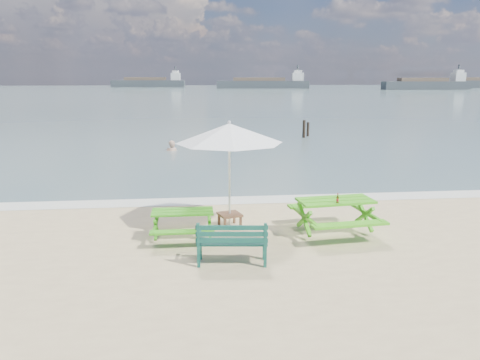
{
  "coord_description": "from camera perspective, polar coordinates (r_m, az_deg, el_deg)",
  "views": [
    {
      "loc": [
        -0.96,
        -9.09,
        3.74
      ],
      "look_at": [
        0.29,
        3.0,
        1.0
      ],
      "focal_mm": 35.0,
      "sensor_mm": 36.0,
      "label": 1
    }
  ],
  "objects": [
    {
      "name": "side_table",
      "position": [
        11.81,
        -1.26,
        -4.85
      ],
      "size": [
        0.66,
        0.66,
        0.34
      ],
      "color": "brown",
      "rests_on": "ground"
    },
    {
      "name": "swimmer",
      "position": [
        24.01,
        -8.31,
        2.61
      ],
      "size": [
        0.74,
        0.55,
        1.86
      ],
      "color": "tan",
      "rests_on": "ground"
    },
    {
      "name": "picnic_table_left",
      "position": [
        11.0,
        -6.97,
        -5.49
      ],
      "size": [
        1.42,
        1.58,
        0.67
      ],
      "color": "#359516",
      "rests_on": "ground"
    },
    {
      "name": "picnic_table_right",
      "position": [
        11.47,
        11.49,
        -4.46
      ],
      "size": [
        1.98,
        2.16,
        0.85
      ],
      "color": "#44AC1A",
      "rests_on": "ground"
    },
    {
      "name": "park_bench",
      "position": [
        9.56,
        -0.97,
        -8.58
      ],
      "size": [
        1.46,
        0.63,
        0.87
      ],
      "color": "#11463C",
      "rests_on": "ground"
    },
    {
      "name": "patio_umbrella",
      "position": [
        11.35,
        -1.31,
        5.72
      ],
      "size": [
        3.29,
        3.29,
        2.6
      ],
      "color": "silver",
      "rests_on": "ground"
    },
    {
      "name": "foam_strip",
      "position": [
        14.22,
        -1.83,
        -2.52
      ],
      "size": [
        22.0,
        0.9,
        0.01
      ],
      "primitive_type": "cube",
      "color": "silver",
      "rests_on": "ground"
    },
    {
      "name": "beer_bottle",
      "position": [
        11.04,
        11.8,
        -2.37
      ],
      "size": [
        0.06,
        0.06,
        0.23
      ],
      "color": "#914C15",
      "rests_on": "picnic_table_right"
    },
    {
      "name": "mooring_pilings",
      "position": [
        29.06,
        7.99,
        5.98
      ],
      "size": [
        0.57,
        0.77,
        1.27
      ],
      "color": "black",
      "rests_on": "ground"
    },
    {
      "name": "cargo_ships",
      "position": [
        141.18,
        17.67,
        11.09
      ],
      "size": [
        145.38,
        38.26,
        4.4
      ],
      "color": "#373D41",
      "rests_on": "ground"
    },
    {
      "name": "sea",
      "position": [
        94.17,
        -5.4,
        10.38
      ],
      "size": [
        300.0,
        300.0,
        0.0
      ],
      "primitive_type": "plane",
      "color": "slate",
      "rests_on": "ground"
    }
  ]
}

